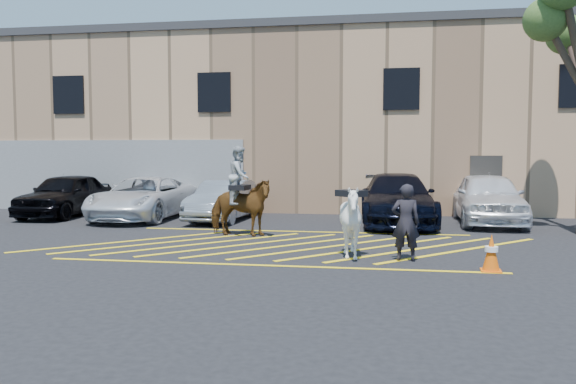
# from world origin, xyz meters

# --- Properties ---
(ground) EXTENTS (90.00, 90.00, 0.00)m
(ground) POSITION_xyz_m (0.00, 0.00, 0.00)
(ground) COLOR black
(ground) RESTS_ON ground
(car_black_suv) EXTENTS (1.86, 4.60, 1.56)m
(car_black_suv) POSITION_xyz_m (-8.99, 4.87, 0.78)
(car_black_suv) COLOR black
(car_black_suv) RESTS_ON ground
(car_white_pickup) EXTENTS (2.54, 5.30, 1.46)m
(car_white_pickup) POSITION_xyz_m (-5.84, 4.54, 0.73)
(car_white_pickup) COLOR white
(car_white_pickup) RESTS_ON ground
(car_silver_sedan) EXTENTS (1.72, 4.25, 1.37)m
(car_silver_sedan) POSITION_xyz_m (-2.96, 4.52, 0.69)
(car_silver_sedan) COLOR #8F949C
(car_silver_sedan) RESTS_ON ground
(car_blue_suv) EXTENTS (2.49, 5.65, 1.61)m
(car_blue_suv) POSITION_xyz_m (2.81, 4.59, 0.81)
(car_blue_suv) COLOR black
(car_blue_suv) RESTS_ON ground
(car_white_suv) EXTENTS (2.19, 4.99, 1.67)m
(car_white_suv) POSITION_xyz_m (5.74, 5.06, 0.84)
(car_white_suv) COLOR white
(car_white_suv) RESTS_ON ground
(handler) EXTENTS (0.62, 0.43, 1.64)m
(handler) POSITION_xyz_m (2.79, -1.82, 0.82)
(handler) COLOR black
(handler) RESTS_ON ground
(warehouse) EXTENTS (32.42, 10.20, 7.30)m
(warehouse) POSITION_xyz_m (-0.01, 11.99, 3.65)
(warehouse) COLOR tan
(warehouse) RESTS_ON ground
(hatching_zone) EXTENTS (12.60, 5.12, 0.01)m
(hatching_zone) POSITION_xyz_m (-0.00, -0.30, 0.01)
(hatching_zone) COLOR yellow
(hatching_zone) RESTS_ON ground
(mounted_bay) EXTENTS (1.97, 1.08, 2.48)m
(mounted_bay) POSITION_xyz_m (-1.55, 1.11, 1.00)
(mounted_bay) COLOR brown
(mounted_bay) RESTS_ON ground
(saddled_white) EXTENTS (1.89, 1.93, 1.60)m
(saddled_white) POSITION_xyz_m (1.64, -1.68, 0.81)
(saddled_white) COLOR white
(saddled_white) RESTS_ON ground
(traffic_cone) EXTENTS (0.41, 0.41, 0.73)m
(traffic_cone) POSITION_xyz_m (4.38, -2.65, 0.37)
(traffic_cone) COLOR #F25D09
(traffic_cone) RESTS_ON ground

